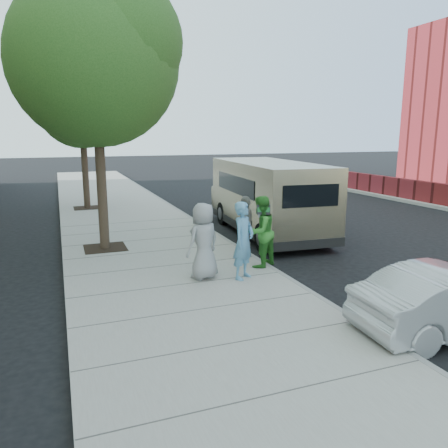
{
  "coord_description": "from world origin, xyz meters",
  "views": [
    {
      "loc": [
        -3.45,
        -10.53,
        3.46
      ],
      "look_at": [
        0.6,
        0.11,
        1.1
      ],
      "focal_mm": 35.0,
      "sensor_mm": 36.0,
      "label": 1
    }
  ],
  "objects_px": {
    "tree_far": "(82,100)",
    "person_gray_shirt": "(204,241)",
    "tree_near": "(96,55)",
    "person_officer": "(243,241)",
    "parking_meter": "(263,222)",
    "van": "(267,196)",
    "person_striped_polo": "(246,227)",
    "person_green_shirt": "(260,232)"
  },
  "relations": [
    {
      "from": "person_green_shirt",
      "to": "person_gray_shirt",
      "type": "distance_m",
      "value": 1.67
    },
    {
      "from": "person_officer",
      "to": "person_striped_polo",
      "type": "height_order",
      "value": "person_officer"
    },
    {
      "from": "tree_near",
      "to": "person_gray_shirt",
      "type": "xyz_separation_m",
      "value": [
        1.83,
        -3.66,
        -4.51
      ]
    },
    {
      "from": "van",
      "to": "person_striped_polo",
      "type": "height_order",
      "value": "van"
    },
    {
      "from": "tree_near",
      "to": "person_officer",
      "type": "distance_m",
      "value": 6.58
    },
    {
      "from": "tree_far",
      "to": "parking_meter",
      "type": "bearing_deg",
      "value": -72.22
    },
    {
      "from": "tree_far",
      "to": "van",
      "type": "height_order",
      "value": "tree_far"
    },
    {
      "from": "tree_near",
      "to": "person_striped_polo",
      "type": "relative_size",
      "value": 4.46
    },
    {
      "from": "tree_far",
      "to": "person_officer",
      "type": "bearing_deg",
      "value": -76.95
    },
    {
      "from": "tree_near",
      "to": "person_striped_polo",
      "type": "bearing_deg",
      "value": -34.31
    },
    {
      "from": "tree_near",
      "to": "person_officer",
      "type": "bearing_deg",
      "value": -56.03
    },
    {
      "from": "parking_meter",
      "to": "van",
      "type": "bearing_deg",
      "value": 85.1
    },
    {
      "from": "person_officer",
      "to": "person_green_shirt",
      "type": "height_order",
      "value": "person_officer"
    },
    {
      "from": "tree_near",
      "to": "parking_meter",
      "type": "xyz_separation_m",
      "value": [
        3.5,
        -3.33,
        -4.24
      ]
    },
    {
      "from": "tree_near",
      "to": "parking_meter",
      "type": "relative_size",
      "value": 4.7
    },
    {
      "from": "tree_far",
      "to": "person_gray_shirt",
      "type": "xyz_separation_m",
      "value": [
        1.83,
        -11.26,
        -3.84
      ]
    },
    {
      "from": "person_officer",
      "to": "van",
      "type": "bearing_deg",
      "value": 20.95
    },
    {
      "from": "person_officer",
      "to": "person_gray_shirt",
      "type": "xyz_separation_m",
      "value": [
        -0.86,
        0.33,
        -0.01
      ]
    },
    {
      "from": "person_striped_polo",
      "to": "van",
      "type": "bearing_deg",
      "value": -174.67
    },
    {
      "from": "van",
      "to": "person_striped_polo",
      "type": "relative_size",
      "value": 4.1
    },
    {
      "from": "tree_near",
      "to": "person_green_shirt",
      "type": "xyz_separation_m",
      "value": [
        3.45,
        -3.28,
        -4.49
      ]
    },
    {
      "from": "tree_far",
      "to": "person_green_shirt",
      "type": "relative_size",
      "value": 3.6
    },
    {
      "from": "tree_far",
      "to": "van",
      "type": "xyz_separation_m",
      "value": [
        5.56,
        -6.97,
        -3.55
      ]
    },
    {
      "from": "person_green_shirt",
      "to": "person_gray_shirt",
      "type": "bearing_deg",
      "value": -15.23
    },
    {
      "from": "parking_meter",
      "to": "person_gray_shirt",
      "type": "xyz_separation_m",
      "value": [
        -1.68,
        -0.33,
        -0.27
      ]
    },
    {
      "from": "tree_far",
      "to": "person_striped_polo",
      "type": "relative_size",
      "value": 3.85
    },
    {
      "from": "tree_near",
      "to": "tree_far",
      "type": "distance_m",
      "value": 7.63
    },
    {
      "from": "tree_near",
      "to": "parking_meter",
      "type": "height_order",
      "value": "tree_near"
    },
    {
      "from": "tree_near",
      "to": "van",
      "type": "height_order",
      "value": "tree_near"
    },
    {
      "from": "tree_near",
      "to": "person_gray_shirt",
      "type": "relative_size",
      "value": 4.23
    },
    {
      "from": "parking_meter",
      "to": "person_green_shirt",
      "type": "height_order",
      "value": "person_green_shirt"
    },
    {
      "from": "van",
      "to": "person_green_shirt",
      "type": "relative_size",
      "value": 3.84
    },
    {
      "from": "tree_near",
      "to": "tree_far",
      "type": "bearing_deg",
      "value": 90.0
    },
    {
      "from": "person_green_shirt",
      "to": "person_striped_polo",
      "type": "xyz_separation_m",
      "value": [
        0.0,
        0.92,
        -0.06
      ]
    },
    {
      "from": "parking_meter",
      "to": "person_striped_polo",
      "type": "xyz_separation_m",
      "value": [
        -0.05,
        0.97,
        -0.32
      ]
    },
    {
      "from": "van",
      "to": "person_gray_shirt",
      "type": "bearing_deg",
      "value": -126.85
    },
    {
      "from": "tree_near",
      "to": "tree_far",
      "type": "height_order",
      "value": "tree_near"
    },
    {
      "from": "tree_far",
      "to": "parking_meter",
      "type": "height_order",
      "value": "tree_far"
    },
    {
      "from": "person_officer",
      "to": "person_green_shirt",
      "type": "xyz_separation_m",
      "value": [
        0.77,
        0.71,
        -0.0
      ]
    },
    {
      "from": "parking_meter",
      "to": "person_gray_shirt",
      "type": "distance_m",
      "value": 1.73
    },
    {
      "from": "parking_meter",
      "to": "person_green_shirt",
      "type": "bearing_deg",
      "value": 158.72
    },
    {
      "from": "van",
      "to": "person_officer",
      "type": "height_order",
      "value": "van"
    }
  ]
}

